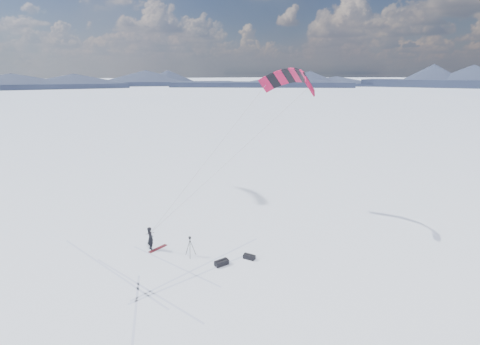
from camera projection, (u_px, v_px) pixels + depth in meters
name	position (u px, v px, depth m)	size (l,w,h in m)	color
ground	(195.00, 269.00, 21.03)	(1800.00, 1800.00, 0.00)	white
horizon_hills	(193.00, 225.00, 20.23)	(704.00, 705.94, 8.00)	black
snow_tracks	(186.00, 274.00, 20.47)	(14.76, 10.25, 0.01)	#AFB9D6
snowkiter	(151.00, 250.00, 23.33)	(0.60, 0.39, 1.64)	black
snowboard	(158.00, 248.00, 23.43)	(1.41, 0.26, 0.04)	maroon
tripod	(190.00, 244.00, 22.26)	(0.65, 0.68, 1.37)	black
gear_bag_a	(222.00, 263.00, 21.40)	(0.92, 0.57, 0.38)	black
gear_bag_b	(249.00, 257.00, 22.13)	(0.75, 0.81, 0.34)	black
power_kite	(290.00, 81.00, 25.74)	(12.36, 5.88, 10.61)	#AD0F39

